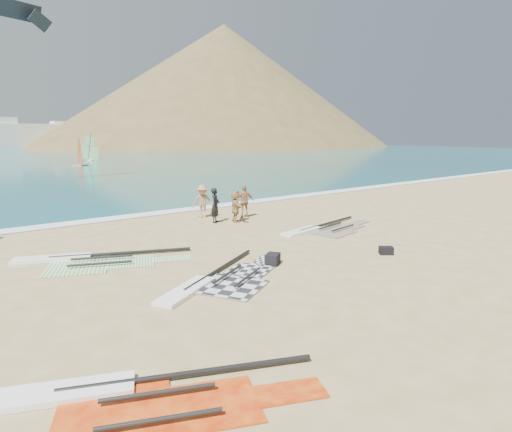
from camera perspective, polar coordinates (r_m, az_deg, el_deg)
ground at (r=15.67m, az=4.81°, el=-6.40°), size 300.00×300.00×0.00m
surf_line at (r=25.80m, az=-14.08°, el=0.17°), size 300.00×1.20×0.04m
headland_main at (r=170.15m, az=-4.07°, el=9.26°), size 143.00×143.00×45.00m
headland_minor at (r=199.40m, az=2.76°, el=9.50°), size 70.00×70.00×28.00m
rig_grey at (r=13.76m, az=-4.98°, el=-8.65°), size 5.81×4.03×0.20m
rig_green at (r=17.03m, az=-21.49°, el=-5.54°), size 6.14×4.11×0.21m
rig_orange at (r=21.26m, az=9.00°, el=-1.74°), size 5.94×2.76×0.20m
rig_red at (r=8.46m, az=-16.41°, el=-22.44°), size 5.69×3.85×0.20m
gear_bag_near at (r=15.53m, az=2.23°, el=-5.76°), size 0.76×0.72×0.39m
gear_bag_far at (r=17.56m, az=16.95°, el=-4.42°), size 0.62×0.60×0.31m
person_wetsuit at (r=22.76m, az=-5.44°, el=1.42°), size 0.80×0.78×1.85m
beachgoer_mid at (r=24.15m, az=-7.11°, el=1.95°), size 1.39×1.17×1.87m
beachgoer_back at (r=24.14m, az=-1.54°, el=1.99°), size 1.16×0.74×1.83m
beachgoer_right at (r=22.81m, az=-2.72°, el=1.31°), size 1.11×1.66×1.72m
windsurfer_centre at (r=69.26m, az=-22.46°, el=7.18°), size 2.18×2.67×3.98m
windsurfer_right at (r=81.89m, az=-21.25°, el=7.83°), size 2.89×2.69×4.82m
kitesurf_kite at (r=47.55m, az=-30.29°, el=22.62°), size 7.07×2.86×2.41m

